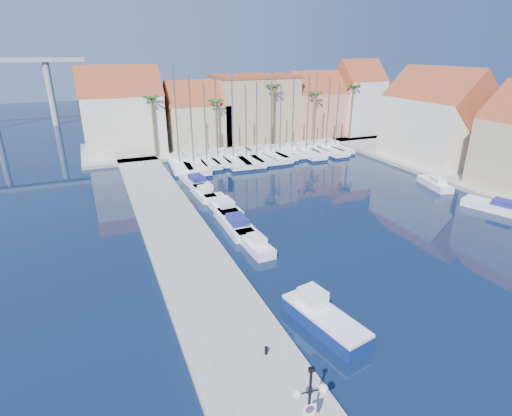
% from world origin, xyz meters
% --- Properties ---
extents(ground, '(260.00, 260.00, 0.00)m').
position_xyz_m(ground, '(0.00, 0.00, 0.00)').
color(ground, black).
rests_on(ground, ground).
extents(quay_west, '(6.00, 77.00, 0.50)m').
position_xyz_m(quay_west, '(-9.00, 13.50, 0.25)').
color(quay_west, gray).
rests_on(quay_west, ground).
extents(shore_north, '(54.00, 16.00, 0.50)m').
position_xyz_m(shore_north, '(10.00, 48.00, 0.25)').
color(shore_north, gray).
rests_on(shore_north, ground).
extents(shore_east, '(12.00, 60.00, 0.50)m').
position_xyz_m(shore_east, '(32.00, 15.00, 0.25)').
color(shore_east, gray).
rests_on(shore_east, ground).
extents(lamp_post, '(1.51, 0.55, 4.47)m').
position_xyz_m(lamp_post, '(-8.60, -10.39, 3.44)').
color(lamp_post, black).
rests_on(lamp_post, quay_west).
extents(bollard, '(0.19, 0.19, 0.47)m').
position_xyz_m(bollard, '(-7.85, -4.53, 0.73)').
color(bollard, black).
rests_on(bollard, quay_west).
extents(fishing_boat, '(3.17, 6.37, 2.13)m').
position_xyz_m(fishing_boat, '(-3.39, -3.18, 0.71)').
color(fishing_boat, navy).
rests_on(fishing_boat, ground).
extents(motorboat_west_0, '(1.89, 5.27, 1.40)m').
position_xyz_m(motorboat_west_0, '(-3.25, 8.24, 0.51)').
color(motorboat_west_0, white).
rests_on(motorboat_west_0, ground).
extents(motorboat_west_1, '(2.38, 7.12, 1.40)m').
position_xyz_m(motorboat_west_1, '(-3.33, 13.02, 0.51)').
color(motorboat_west_1, white).
rests_on(motorboat_west_1, ground).
extents(motorboat_west_2, '(2.46, 7.04, 1.40)m').
position_xyz_m(motorboat_west_2, '(-3.05, 17.86, 0.51)').
color(motorboat_west_2, white).
rests_on(motorboat_west_2, ground).
extents(motorboat_west_3, '(1.90, 5.33, 1.40)m').
position_xyz_m(motorboat_west_3, '(-3.85, 22.62, 0.51)').
color(motorboat_west_3, white).
rests_on(motorboat_west_3, ground).
extents(motorboat_west_4, '(2.81, 7.28, 1.40)m').
position_xyz_m(motorboat_west_4, '(-3.57, 27.37, 0.51)').
color(motorboat_west_4, white).
rests_on(motorboat_west_4, ground).
extents(motorboat_east_0, '(4.40, 7.08, 1.40)m').
position_xyz_m(motorboat_east_0, '(24.04, 6.12, 0.51)').
color(motorboat_east_0, white).
rests_on(motorboat_east_0, ground).
extents(motorboat_east_1, '(3.00, 5.76, 1.40)m').
position_xyz_m(motorboat_east_1, '(23.98, 14.82, 0.51)').
color(motorboat_east_1, white).
rests_on(motorboat_east_1, ground).
extents(sailboat_0, '(3.53, 10.53, 14.10)m').
position_xyz_m(sailboat_0, '(-3.75, 36.09, 0.60)').
color(sailboat_0, white).
rests_on(sailboat_0, ground).
extents(sailboat_1, '(3.56, 11.63, 13.05)m').
position_xyz_m(sailboat_1, '(-1.88, 35.37, 0.57)').
color(sailboat_1, white).
rests_on(sailboat_1, ground).
extents(sailboat_2, '(2.47, 9.23, 11.68)m').
position_xyz_m(sailboat_2, '(0.35, 36.22, 0.59)').
color(sailboat_2, white).
rests_on(sailboat_2, ground).
extents(sailboat_3, '(2.34, 8.34, 12.73)m').
position_xyz_m(sailboat_3, '(2.07, 36.23, 0.62)').
color(sailboat_3, white).
rests_on(sailboat_3, ground).
extents(sailboat_4, '(3.92, 12.03, 13.79)m').
position_xyz_m(sailboat_4, '(4.46, 36.02, 0.57)').
color(sailboat_4, white).
rests_on(sailboat_4, ground).
extents(sailboat_5, '(3.84, 11.79, 11.32)m').
position_xyz_m(sailboat_5, '(6.51, 35.87, 0.55)').
color(sailboat_5, white).
rests_on(sailboat_5, ground).
extents(sailboat_6, '(3.28, 10.51, 11.78)m').
position_xyz_m(sailboat_6, '(8.19, 35.86, 0.57)').
color(sailboat_6, white).
rests_on(sailboat_6, ground).
extents(sailboat_7, '(3.46, 10.86, 13.83)m').
position_xyz_m(sailboat_7, '(10.62, 35.99, 0.59)').
color(sailboat_7, white).
rests_on(sailboat_7, ground).
extents(sailboat_8, '(2.79, 9.25, 11.04)m').
position_xyz_m(sailboat_8, '(12.38, 36.26, 0.58)').
color(sailboat_8, white).
rests_on(sailboat_8, ground).
extents(sailboat_9, '(2.61, 8.31, 12.24)m').
position_xyz_m(sailboat_9, '(14.72, 36.44, 0.62)').
color(sailboat_9, white).
rests_on(sailboat_9, ground).
extents(sailboat_10, '(2.99, 10.54, 12.54)m').
position_xyz_m(sailboat_10, '(16.88, 35.76, 0.58)').
color(sailboat_10, white).
rests_on(sailboat_10, ground).
extents(sailboat_11, '(2.22, 8.31, 13.61)m').
position_xyz_m(sailboat_11, '(18.81, 36.63, 0.64)').
color(sailboat_11, white).
rests_on(sailboat_11, ground).
extents(sailboat_12, '(3.46, 10.82, 11.93)m').
position_xyz_m(sailboat_12, '(20.76, 36.07, 0.57)').
color(sailboat_12, white).
rests_on(sailboat_12, ground).
extents(sailboat_13, '(2.47, 9.28, 11.37)m').
position_xyz_m(sailboat_13, '(23.01, 36.65, 0.58)').
color(sailboat_13, white).
rests_on(sailboat_13, ground).
extents(building_0, '(12.30, 9.00, 13.50)m').
position_xyz_m(building_0, '(-10.00, 47.00, 6.52)').
color(building_0, beige).
rests_on(building_0, shore_north).
extents(building_1, '(10.30, 8.00, 11.00)m').
position_xyz_m(building_1, '(2.00, 47.00, 5.30)').
color(building_1, tan).
rests_on(building_1, shore_north).
extents(building_2, '(14.20, 10.20, 11.50)m').
position_xyz_m(building_2, '(13.00, 48.00, 6.26)').
color(building_2, '#9A855F').
rests_on(building_2, shore_north).
extents(building_3, '(10.30, 8.00, 12.00)m').
position_xyz_m(building_3, '(25.00, 47.00, 5.86)').
color(building_3, tan).
rests_on(building_3, shore_north).
extents(building_4, '(8.30, 8.00, 14.00)m').
position_xyz_m(building_4, '(34.00, 46.00, 6.97)').
color(building_4, silver).
rests_on(building_4, shore_north).
extents(building_6, '(9.00, 14.30, 13.50)m').
position_xyz_m(building_6, '(32.00, 24.00, 6.52)').
color(building_6, beige).
rests_on(building_6, shore_east).
extents(palm_0, '(2.60, 2.60, 10.15)m').
position_xyz_m(palm_0, '(-6.00, 42.00, 9.08)').
color(palm_0, brown).
rests_on(palm_0, shore_north).
extents(palm_1, '(2.60, 2.60, 9.15)m').
position_xyz_m(palm_1, '(4.00, 42.00, 8.14)').
color(palm_1, brown).
rests_on(palm_1, shore_north).
extents(palm_2, '(2.60, 2.60, 11.15)m').
position_xyz_m(palm_2, '(14.00, 42.00, 10.02)').
color(palm_2, brown).
rests_on(palm_2, shore_north).
extents(palm_3, '(2.60, 2.60, 9.65)m').
position_xyz_m(palm_3, '(22.00, 42.00, 8.61)').
color(palm_3, brown).
rests_on(palm_3, shore_north).
extents(palm_4, '(2.60, 2.60, 10.65)m').
position_xyz_m(palm_4, '(30.00, 42.00, 9.55)').
color(palm_4, brown).
rests_on(palm_4, shore_north).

